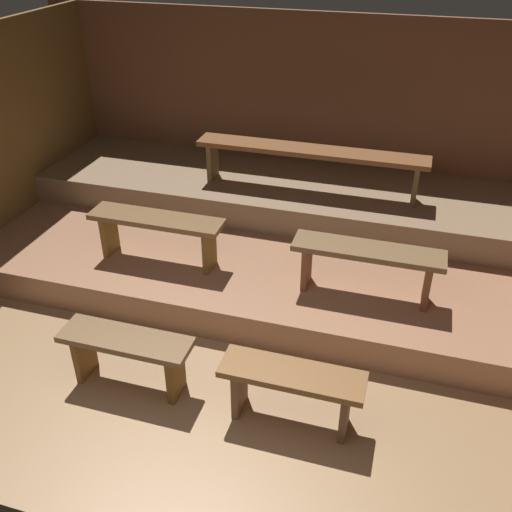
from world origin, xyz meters
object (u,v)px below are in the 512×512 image
bench_floor_left (127,349)px  bench_lower_right (367,259)px  bench_floor_right (292,384)px  bench_middle_center (310,155)px  bench_lower_left (157,227)px

bench_floor_left → bench_lower_right: 2.08m
bench_floor_right → bench_middle_center: 2.71m
bench_lower_left → bench_middle_center: bearing=48.5°
bench_lower_left → bench_middle_center: size_ratio=0.53×
bench_lower_left → bench_lower_right: same height
bench_floor_right → bench_middle_center: (-0.45, 2.59, 0.64)m
bench_floor_left → bench_lower_right: bearing=38.9°
bench_floor_right → bench_lower_left: 2.08m
bench_floor_left → bench_lower_left: (-0.33, 1.29, 0.31)m
bench_floor_left → bench_middle_center: 2.79m
bench_lower_right → bench_floor_left: bearing=-141.1°
bench_floor_right → bench_floor_left: bearing=180.0°
bench_floor_right → bench_lower_right: (0.33, 1.29, 0.31)m
bench_lower_left → bench_lower_right: bearing=0.0°
bench_lower_left → bench_middle_center: bench_middle_center is taller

